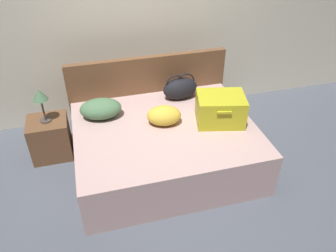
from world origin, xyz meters
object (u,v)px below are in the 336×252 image
at_px(hard_case_large, 220,109).
at_px(table_lamp, 40,97).
at_px(duffel_bag, 180,88).
at_px(nightstand, 50,138).
at_px(pillow_center_head, 164,115).
at_px(pillow_near_headboard, 101,109).
at_px(bed, 165,146).

xyz_separation_m(hard_case_large, table_lamp, (-1.84, 0.55, 0.12)).
bearing_deg(duffel_bag, table_lamp, -178.73).
bearing_deg(nightstand, pillow_center_head, -19.43).
bearing_deg(pillow_near_headboard, bed, -31.46).
distance_m(bed, duffel_bag, 0.75).
height_order(bed, table_lamp, table_lamp).
relative_size(pillow_near_headboard, nightstand, 0.95).
xyz_separation_m(pillow_center_head, table_lamp, (-1.24, 0.44, 0.17)).
distance_m(bed, nightstand, 1.34).
height_order(hard_case_large, pillow_near_headboard, hard_case_large).
height_order(duffel_bag, nightstand, duffel_bag).
bearing_deg(table_lamp, hard_case_large, -16.69).
distance_m(duffel_bag, nightstand, 1.62).
height_order(nightstand, table_lamp, table_lamp).
height_order(pillow_center_head, table_lamp, table_lamp).
bearing_deg(table_lamp, duffel_bag, 1.27).
relative_size(bed, nightstand, 3.99).
relative_size(bed, table_lamp, 4.80).
xyz_separation_m(hard_case_large, pillow_near_headboard, (-1.23, 0.42, -0.05)).
distance_m(pillow_center_head, nightstand, 1.37).
bearing_deg(pillow_near_headboard, pillow_center_head, -25.63).
relative_size(pillow_center_head, nightstand, 0.76).
distance_m(bed, pillow_center_head, 0.37).
bearing_deg(pillow_center_head, nightstand, 160.57).
relative_size(duffel_bag, pillow_center_head, 1.19).
relative_size(pillow_near_headboard, table_lamp, 1.14).
relative_size(hard_case_large, pillow_center_head, 1.57).
xyz_separation_m(bed, pillow_center_head, (0.01, 0.08, 0.36)).
bearing_deg(pillow_center_head, duffel_bag, 55.64).
height_order(duffel_bag, table_lamp, table_lamp).
xyz_separation_m(bed, nightstand, (-1.24, 0.52, -0.02)).
bearing_deg(duffel_bag, pillow_center_head, -124.36).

